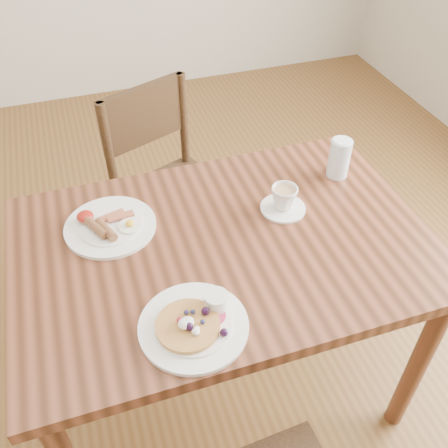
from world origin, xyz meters
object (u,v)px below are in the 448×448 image
object	(u,v)px
chair_far	(169,185)
teacup_saucer	(284,200)
pancake_plate	(195,323)
breakfast_plate	(109,226)
water_glass	(339,158)
dining_table	(224,265)

from	to	relation	value
chair_far	teacup_saucer	size ratio (longest dim) A/B	6.29
pancake_plate	breakfast_plate	bearing A→B (deg)	109.05
breakfast_plate	chair_far	bearing A→B (deg)	59.53
breakfast_plate	water_glass	size ratio (longest dim) A/B	2.03
dining_table	breakfast_plate	xyz separation A→B (m)	(-0.30, 0.16, 0.11)
breakfast_plate	water_glass	world-z (taller)	water_glass
chair_far	pancake_plate	bearing A→B (deg)	59.50
chair_far	water_glass	xyz separation A→B (m)	(0.49, -0.45, 0.32)
breakfast_plate	teacup_saucer	distance (m)	0.53
dining_table	water_glass	bearing A→B (deg)	22.20
water_glass	chair_far	bearing A→B (deg)	137.44
dining_table	breakfast_plate	size ratio (longest dim) A/B	4.44
dining_table	breakfast_plate	bearing A→B (deg)	152.05
pancake_plate	teacup_saucer	distance (m)	0.51
water_glass	dining_table	bearing A→B (deg)	-157.80
teacup_saucer	chair_far	bearing A→B (deg)	113.86
breakfast_plate	dining_table	bearing A→B (deg)	-27.95
pancake_plate	teacup_saucer	bearing A→B (deg)	41.76
dining_table	chair_far	bearing A→B (deg)	92.41
dining_table	chair_far	xyz separation A→B (m)	(-0.03, 0.63, -0.16)
teacup_saucer	water_glass	size ratio (longest dim) A/B	1.05
chair_far	water_glass	world-z (taller)	water_glass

